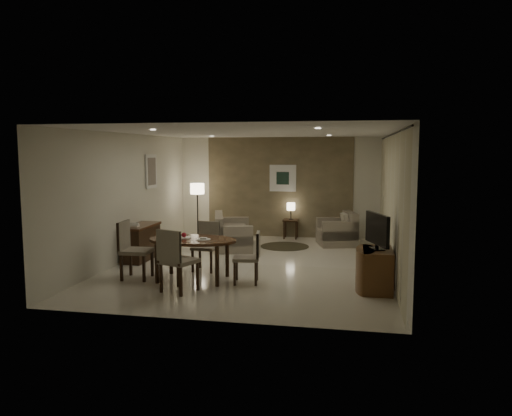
% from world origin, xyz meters
% --- Properties ---
extents(room_shell, '(5.50, 7.00, 2.70)m').
position_xyz_m(room_shell, '(0.00, 0.40, 1.35)').
color(room_shell, beige).
rests_on(room_shell, ground).
extents(taupe_accent, '(3.96, 0.03, 2.70)m').
position_xyz_m(taupe_accent, '(0.00, 3.48, 1.35)').
color(taupe_accent, '#7E6C4E').
rests_on(taupe_accent, wall_back).
extents(curtain_wall, '(0.08, 6.70, 2.58)m').
position_xyz_m(curtain_wall, '(2.68, 0.00, 1.32)').
color(curtain_wall, beige).
rests_on(curtain_wall, wall_right).
extents(curtain_rod, '(0.03, 6.80, 0.03)m').
position_xyz_m(curtain_rod, '(2.68, 0.00, 2.64)').
color(curtain_rod, black).
rests_on(curtain_rod, wall_right).
extents(art_back_frame, '(0.72, 0.03, 0.72)m').
position_xyz_m(art_back_frame, '(0.10, 3.46, 1.60)').
color(art_back_frame, silver).
rests_on(art_back_frame, wall_back).
extents(art_back_canvas, '(0.34, 0.01, 0.34)m').
position_xyz_m(art_back_canvas, '(0.10, 3.44, 1.60)').
color(art_back_canvas, '#1B3125').
rests_on(art_back_canvas, wall_back).
extents(art_left_frame, '(0.03, 0.60, 0.80)m').
position_xyz_m(art_left_frame, '(-2.72, 1.20, 1.85)').
color(art_left_frame, silver).
rests_on(art_left_frame, wall_left).
extents(art_left_canvas, '(0.01, 0.46, 0.64)m').
position_xyz_m(art_left_canvas, '(-2.71, 1.20, 1.85)').
color(art_left_canvas, gray).
rests_on(art_left_canvas, wall_left).
extents(downlight_nl, '(0.10, 0.10, 0.01)m').
position_xyz_m(downlight_nl, '(-1.40, -1.80, 2.69)').
color(downlight_nl, white).
rests_on(downlight_nl, ceiling).
extents(downlight_nr, '(0.10, 0.10, 0.01)m').
position_xyz_m(downlight_nr, '(1.40, -1.80, 2.69)').
color(downlight_nr, white).
rests_on(downlight_nr, ceiling).
extents(downlight_fl, '(0.10, 0.10, 0.01)m').
position_xyz_m(downlight_fl, '(-1.40, 1.80, 2.69)').
color(downlight_fl, white).
rests_on(downlight_fl, ceiling).
extents(downlight_fr, '(0.10, 0.10, 0.01)m').
position_xyz_m(downlight_fr, '(1.40, 1.80, 2.69)').
color(downlight_fr, white).
rests_on(downlight_fr, ceiling).
extents(console_desk, '(0.48, 1.20, 0.75)m').
position_xyz_m(console_desk, '(-2.49, 0.00, 0.38)').
color(console_desk, '#4F2D19').
rests_on(console_desk, floor).
extents(telephone, '(0.20, 0.14, 0.09)m').
position_xyz_m(telephone, '(-2.49, -0.30, 0.80)').
color(telephone, white).
rests_on(telephone, console_desk).
extents(tv_cabinet, '(0.48, 0.90, 0.70)m').
position_xyz_m(tv_cabinet, '(2.40, -1.50, 0.35)').
color(tv_cabinet, brown).
rests_on(tv_cabinet, floor).
extents(flat_tv, '(0.36, 0.85, 0.60)m').
position_xyz_m(flat_tv, '(2.38, -1.50, 1.02)').
color(flat_tv, black).
rests_on(flat_tv, tv_cabinet).
extents(dining_table, '(1.60, 1.00, 0.75)m').
position_xyz_m(dining_table, '(-0.85, -1.43, 0.37)').
color(dining_table, '#4F2D19').
rests_on(dining_table, floor).
extents(chair_near, '(0.67, 0.67, 1.06)m').
position_xyz_m(chair_near, '(-0.83, -2.19, 0.53)').
color(chair_near, gray).
rests_on(chair_near, floor).
extents(chair_far, '(0.49, 0.49, 0.95)m').
position_xyz_m(chair_far, '(-0.83, -0.70, 0.47)').
color(chair_far, gray).
rests_on(chair_far, floor).
extents(chair_left, '(0.53, 0.53, 1.06)m').
position_xyz_m(chair_left, '(-1.88, -1.54, 0.53)').
color(chair_left, gray).
rests_on(chair_left, floor).
extents(chair_right, '(0.50, 0.50, 0.91)m').
position_xyz_m(chair_right, '(0.14, -1.45, 0.46)').
color(chair_right, gray).
rests_on(chair_right, floor).
extents(plate_a, '(0.26, 0.26, 0.02)m').
position_xyz_m(plate_a, '(-1.03, -1.38, 0.76)').
color(plate_a, white).
rests_on(plate_a, dining_table).
extents(plate_b, '(0.26, 0.26, 0.02)m').
position_xyz_m(plate_b, '(-0.63, -1.48, 0.76)').
color(plate_b, white).
rests_on(plate_b, dining_table).
extents(fruit_apple, '(0.09, 0.09, 0.09)m').
position_xyz_m(fruit_apple, '(-1.03, -1.38, 0.81)').
color(fruit_apple, maroon).
rests_on(fruit_apple, plate_a).
extents(napkin, '(0.12, 0.08, 0.03)m').
position_xyz_m(napkin, '(-0.63, -1.48, 0.78)').
color(napkin, white).
rests_on(napkin, plate_b).
extents(round_rug, '(1.18, 1.18, 0.01)m').
position_xyz_m(round_rug, '(0.35, 2.06, 0.01)').
color(round_rug, '#3A3120').
rests_on(round_rug, floor).
extents(sofa, '(1.89, 1.29, 0.81)m').
position_xyz_m(sofa, '(-0.87, 1.73, 0.41)').
color(sofa, gray).
rests_on(sofa, floor).
extents(armchair, '(1.09, 1.12, 0.82)m').
position_xyz_m(armchair, '(1.59, 2.51, 0.41)').
color(armchair, gray).
rests_on(armchair, floor).
extents(side_table, '(0.40, 0.40, 0.51)m').
position_xyz_m(side_table, '(0.35, 3.25, 0.25)').
color(side_table, '#301E10').
rests_on(side_table, floor).
extents(table_lamp, '(0.22, 0.22, 0.50)m').
position_xyz_m(table_lamp, '(0.35, 3.25, 0.76)').
color(table_lamp, '#FFEAC1').
rests_on(table_lamp, side_table).
extents(floor_lamp, '(0.37, 0.37, 1.47)m').
position_xyz_m(floor_lamp, '(-2.11, 2.83, 0.74)').
color(floor_lamp, '#FFE5B7').
rests_on(floor_lamp, floor).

